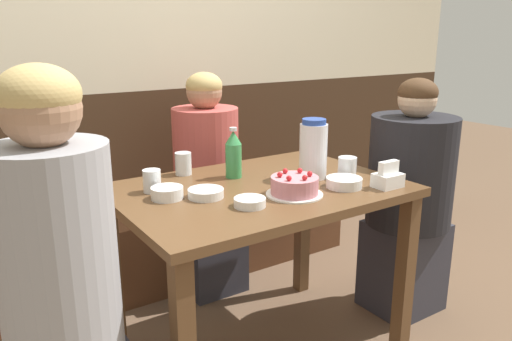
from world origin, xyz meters
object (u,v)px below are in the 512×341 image
water_pitcher (313,149)px  bowl_rice_small (206,193)px  bowl_side_dish (344,182)px  glass_tumbler_short (183,164)px  person_teal_shirt (207,190)px  bowl_soup_white (250,202)px  soju_bottle (233,154)px  glass_shot_small (152,181)px  person_pale_blue_shirt (63,305)px  glass_water_tall (347,168)px  birthday_cake (295,186)px  bench_seat (175,243)px  napkin_holder (388,178)px  person_grey_tee (409,199)px  bowl_sauce_shallow (167,193)px

water_pitcher → bowl_rice_small: 0.50m
water_pitcher → bowl_side_dish: (0.02, -0.17, -0.10)m
glass_tumbler_short → person_teal_shirt: 0.50m
water_pitcher → bowl_side_dish: 0.20m
bowl_soup_white → glass_tumbler_short: 0.50m
soju_bottle → person_teal_shirt: (0.13, 0.48, -0.31)m
water_pitcher → glass_shot_small: bearing=163.5°
bowl_rice_small → glass_shot_small: (-0.14, 0.17, 0.03)m
bowl_soup_white → bowl_side_dish: (0.43, -0.02, 0.00)m
bowl_rice_small → soju_bottle: bearing=37.4°
soju_bottle → person_pale_blue_shirt: person_pale_blue_shirt is taller
glass_water_tall → person_teal_shirt: size_ratio=0.08×
birthday_cake → glass_water_tall: (0.31, 0.05, 0.01)m
glass_tumbler_short → birthday_cake: bearing=-65.6°
bench_seat → bowl_side_dish: bowl_side_dish is taller
napkin_holder → glass_water_tall: 0.18m
bench_seat → person_grey_tee: person_grey_tee is taller
birthday_cake → glass_water_tall: size_ratio=2.34×
bowl_side_dish → glass_tumbler_short: glass_tumbler_short is taller
person_teal_shirt → person_grey_tee: (0.70, -0.73, 0.02)m
birthday_cake → glass_water_tall: bearing=9.1°
water_pitcher → napkin_holder: 0.32m
water_pitcher → person_teal_shirt: size_ratio=0.21×
person_teal_shirt → person_pale_blue_shirt: person_pale_blue_shirt is taller
bowl_soup_white → glass_water_tall: bearing=7.1°
bowl_sauce_shallow → person_grey_tee: size_ratio=0.10×
birthday_cake → bowl_sauce_shallow: 0.47m
bench_seat → birthday_cake: birthday_cake is taller
bowl_soup_white → glass_shot_small: size_ratio=1.29×
bowl_sauce_shallow → birthday_cake: bearing=-28.4°
glass_shot_small → person_teal_shirt: 0.73m
soju_bottle → bowl_rice_small: 0.29m
person_pale_blue_shirt → napkin_holder: bearing=-2.6°
bowl_rice_small → napkin_holder: bearing=-23.4°
bowl_soup_white → person_teal_shirt: person_teal_shirt is taller
napkin_holder → bowl_sauce_shallow: 0.85m
birthday_cake → person_grey_tee: person_grey_tee is taller
bowl_soup_white → glass_tumbler_short: glass_tumbler_short is taller
bowl_side_dish → glass_water_tall: 0.13m
bowl_sauce_shallow → bench_seat: bearing=64.8°
bench_seat → bowl_sauce_shallow: size_ratio=18.20×
birthday_cake → person_teal_shirt: person_teal_shirt is taller
water_pitcher → bench_seat: bearing=106.7°
bowl_rice_small → glass_tumbler_short: (0.07, 0.33, 0.03)m
person_grey_tee → bench_seat: bearing=-48.2°
bench_seat → bowl_rice_small: 1.03m
person_grey_tee → person_teal_shirt: bearing=-46.0°
glass_tumbler_short → napkin_holder: bearing=-46.3°
bench_seat → glass_tumbler_short: bearing=-108.5°
glass_tumbler_short → person_teal_shirt: bearing=49.2°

